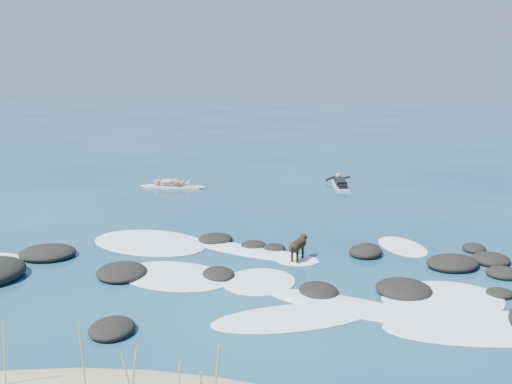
# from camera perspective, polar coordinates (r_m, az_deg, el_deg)

# --- Properties ---
(ground) EXTENTS (160.00, 160.00, 0.00)m
(ground) POSITION_cam_1_polar(r_m,az_deg,el_deg) (15.08, -3.61, -6.38)
(ground) COLOR #0A2642
(ground) RESTS_ON ground
(reef_rocks) EXTENTS (13.54, 7.15, 0.67)m
(reef_rocks) POSITION_cam_1_polar(r_m,az_deg,el_deg) (13.26, 0.99, -8.45)
(reef_rocks) COLOR black
(reef_rocks) RESTS_ON ground
(breaking_foam) EXTENTS (14.50, 7.49, 0.12)m
(breaking_foam) POSITION_cam_1_polar(r_m,az_deg,el_deg) (13.28, 0.87, -8.87)
(breaking_foam) COLOR white
(breaking_foam) RESTS_ON ground
(standing_surfer_rig) EXTENTS (2.87, 0.57, 1.63)m
(standing_surfer_rig) POSITION_cam_1_polar(r_m,az_deg,el_deg) (24.02, -8.38, 1.93)
(standing_surfer_rig) COLOR beige
(standing_surfer_rig) RESTS_ON ground
(paddling_surfer_rig) EXTENTS (1.10, 2.48, 0.43)m
(paddling_surfer_rig) POSITION_cam_1_polar(r_m,az_deg,el_deg) (24.43, 8.40, 0.90)
(paddling_surfer_rig) COLOR silver
(paddling_surfer_rig) RESTS_ON ground
(dog) EXTENTS (0.49, 1.04, 0.68)m
(dog) POSITION_cam_1_polar(r_m,az_deg,el_deg) (14.51, 4.26, -5.27)
(dog) COLOR black
(dog) RESTS_ON ground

